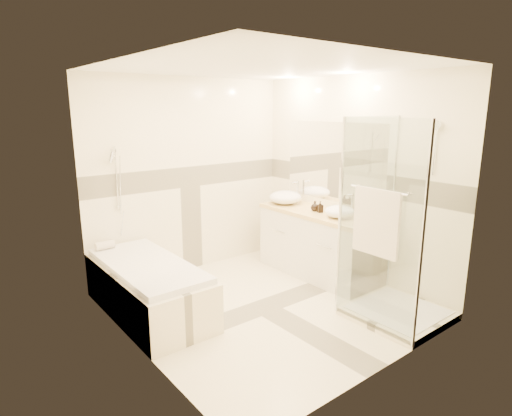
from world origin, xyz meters
TOP-DOWN VIEW (x-y plane):
  - room at (0.06, 0.01)m, footprint 2.82×3.02m
  - bathtub at (-1.02, 0.65)m, footprint 0.75×1.70m
  - vanity at (1.12, 0.30)m, footprint 0.58×1.62m
  - shower_enclosure at (0.83, -0.97)m, footprint 0.96×0.93m
  - vessel_sink_near at (1.10, 0.88)m, footprint 0.44×0.44m
  - vessel_sink_far at (1.10, -0.08)m, footprint 0.36×0.36m
  - faucet_near at (1.32, 0.88)m, footprint 0.12×0.03m
  - faucet_far at (1.32, -0.08)m, footprint 0.11×0.03m
  - amenity_bottle_a at (1.10, 0.24)m, footprint 0.08×0.08m
  - amenity_bottle_b at (1.10, 0.33)m, footprint 0.10×0.10m
  - folded_towels at (1.10, 1.00)m, footprint 0.17×0.25m
  - rolled_towel at (-1.21, 1.34)m, footprint 0.21×0.09m

SIDE VIEW (x-z plane):
  - bathtub at x=-1.02m, z-range 0.03..0.59m
  - vanity at x=1.12m, z-range 0.00..0.85m
  - shower_enclosure at x=0.83m, z-range -0.51..1.53m
  - rolled_towel at x=-1.21m, z-range 0.56..0.65m
  - folded_towels at x=1.10m, z-range 0.85..0.92m
  - amenity_bottle_b at x=1.10m, z-range 0.85..0.98m
  - amenity_bottle_a at x=1.10m, z-range 0.85..0.99m
  - vessel_sink_far at x=1.10m, z-range 0.85..0.99m
  - vessel_sink_near at x=1.10m, z-range 0.85..1.03m
  - faucet_far at x=1.32m, z-range 0.87..1.14m
  - faucet_near at x=1.32m, z-range 0.87..1.16m
  - room at x=0.06m, z-range 0.00..2.52m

